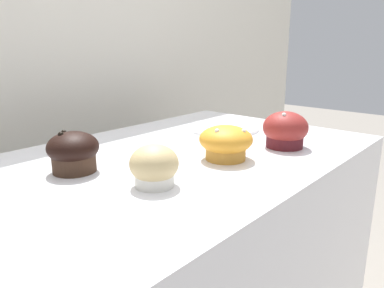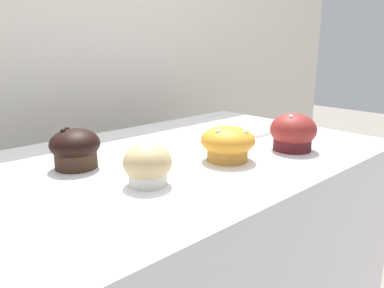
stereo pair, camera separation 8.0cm
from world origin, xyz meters
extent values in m
cube|color=beige|center=(0.00, 0.60, 0.90)|extent=(3.20, 0.10, 1.80)
cylinder|color=#4E171D|center=(0.22, -0.16, 0.92)|extent=(0.09, 0.09, 0.05)
ellipsoid|color=maroon|center=(0.22, -0.16, 0.95)|extent=(0.11, 0.11, 0.08)
sphere|color=white|center=(0.20, -0.17, 0.98)|extent=(0.01, 0.01, 0.01)
cylinder|color=#C08330|center=(0.04, -0.11, 0.92)|extent=(0.09, 0.09, 0.05)
ellipsoid|color=orange|center=(0.04, -0.11, 0.94)|extent=(0.12, 0.12, 0.06)
sphere|color=white|center=(0.05, -0.15, 0.97)|extent=(0.01, 0.01, 0.01)
sphere|color=white|center=(0.01, -0.11, 0.97)|extent=(0.01, 0.01, 0.01)
cylinder|color=silver|center=(-0.18, -0.11, 0.92)|extent=(0.07, 0.07, 0.04)
ellipsoid|color=tan|center=(-0.18, -0.11, 0.94)|extent=(0.09, 0.09, 0.07)
cylinder|color=#39251A|center=(-0.23, 0.07, 0.92)|extent=(0.09, 0.09, 0.05)
ellipsoid|color=black|center=(-0.23, 0.07, 0.95)|extent=(0.10, 0.10, 0.06)
sphere|color=black|center=(-0.25, 0.08, 0.98)|extent=(0.01, 0.01, 0.01)
sphere|color=black|center=(-0.23, 0.10, 0.98)|extent=(0.01, 0.01, 0.01)
cylinder|color=white|center=(0.28, 0.07, 0.90)|extent=(0.21, 0.21, 0.01)
torus|color=white|center=(0.28, 0.07, 0.90)|extent=(0.21, 0.21, 0.01)
camera|label=1|loc=(-0.62, -0.58, 1.15)|focal=35.00mm
camera|label=2|loc=(-0.56, -0.64, 1.15)|focal=35.00mm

